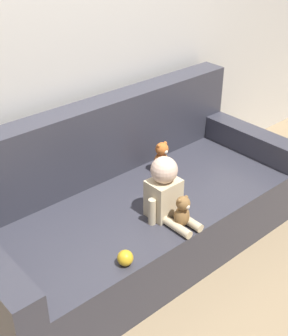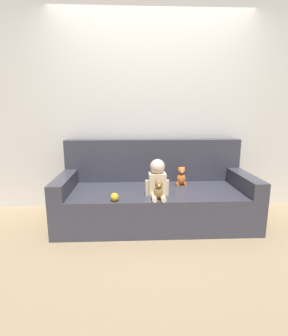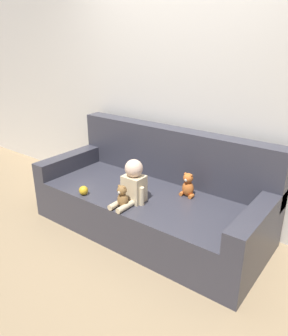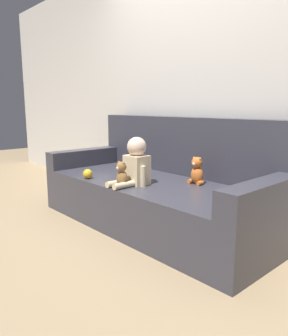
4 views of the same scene
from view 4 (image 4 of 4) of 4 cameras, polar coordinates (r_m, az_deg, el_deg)
The scene contains 7 objects.
ground_plane at distance 2.94m, azimuth 2.03°, elevation -9.69°, with size 12.00×12.00×0.00m, color #9E8460.
wall_back at distance 3.19m, azimuth 9.77°, elevation 15.49°, with size 8.00×0.05×2.60m.
couch at distance 2.90m, azimuth 3.12°, elevation -3.76°, with size 2.20×0.96×0.93m.
person_baby at distance 2.65m, azimuth -1.56°, elevation 0.77°, with size 0.26×0.34×0.39m.
teddy_bear_brown at distance 2.57m, azimuth -3.94°, elevation -1.12°, with size 0.10×0.09×0.20m.
plush_toy_side at distance 2.70m, azimuth 9.19°, elevation -0.58°, with size 0.13×0.10×0.22m.
toy_ball at distance 2.92m, azimuth -9.77°, elevation -1.00°, with size 0.08×0.08×0.08m.
Camera 4 is at (1.98, -1.92, 1.03)m, focal length 35.00 mm.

